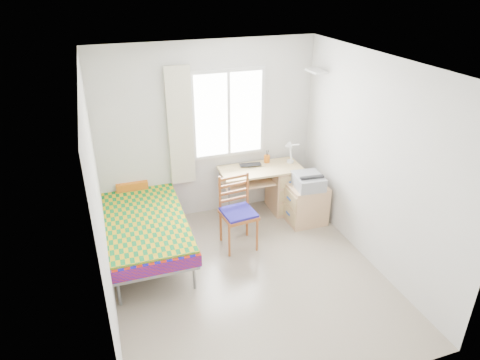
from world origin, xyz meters
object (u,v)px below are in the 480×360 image
(cabinet, at_px, (306,204))
(printer, at_px, (308,181))
(chair, at_px, (238,208))
(desk, at_px, (280,186))
(bed, at_px, (142,216))

(cabinet, xyz_separation_m, printer, (-0.01, -0.04, 0.40))
(chair, height_order, printer, chair)
(chair, distance_m, printer, 1.16)
(chair, bearing_deg, desk, 30.45)
(bed, distance_m, desk, 2.16)
(bed, height_order, chair, chair)
(bed, distance_m, chair, 1.28)
(bed, bearing_deg, chair, -16.10)
(bed, xyz_separation_m, chair, (1.22, -0.37, 0.09))
(bed, bearing_deg, desk, 8.77)
(desk, xyz_separation_m, cabinet, (0.22, -0.45, -0.12))
(bed, bearing_deg, cabinet, -2.73)
(cabinet, relative_size, printer, 1.24)
(chair, bearing_deg, cabinet, 5.42)
(desk, height_order, printer, printer)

